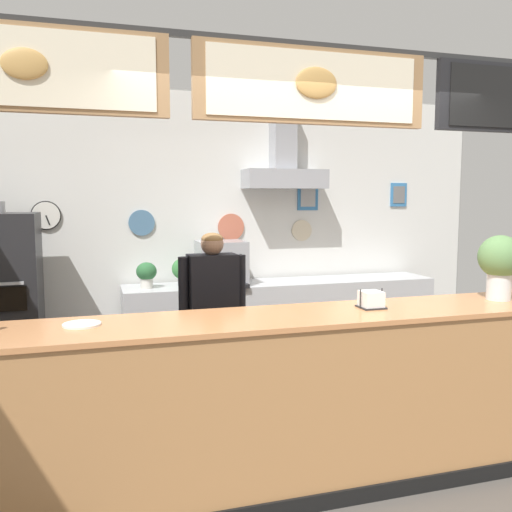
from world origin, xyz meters
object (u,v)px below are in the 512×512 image
object	(u,v)px
condiment_plate	(82,324)
napkin_holder	(371,300)
basil_vase	(500,263)
shop_worker	(213,321)
espresso_machine	(221,263)
potted_thyme	(146,273)
pizza_oven	(2,308)
potted_sage	(184,270)

from	to	relation	value
condiment_plate	napkin_holder	size ratio (longest dim) A/B	1.29
condiment_plate	basil_vase	xyz separation A→B (m)	(2.72, -0.03, 0.25)
shop_worker	basil_vase	distance (m)	2.13
espresso_machine	potted_thyme	xyz separation A→B (m)	(-0.74, -0.00, -0.07)
pizza_oven	potted_thyme	distance (m)	1.29
potted_thyme	condiment_plate	xyz separation A→B (m)	(-0.55, -2.17, 0.03)
potted_thyme	espresso_machine	bearing A→B (deg)	0.13
condiment_plate	basil_vase	world-z (taller)	basil_vase
potted_thyme	potted_sage	distance (m)	0.38
potted_thyme	napkin_holder	xyz separation A→B (m)	(1.20, -2.21, 0.08)
condiment_plate	basil_vase	bearing A→B (deg)	-0.72
pizza_oven	shop_worker	xyz separation A→B (m)	(1.66, -0.96, -0.02)
shop_worker	potted_thyme	bearing A→B (deg)	-71.97
pizza_oven	basil_vase	size ratio (longest dim) A/B	3.94
espresso_machine	potted_thyme	world-z (taller)	espresso_machine
napkin_holder	basil_vase	world-z (taller)	basil_vase
shop_worker	basil_vase	bearing A→B (deg)	147.41
espresso_machine	napkin_holder	bearing A→B (deg)	-78.18
potted_sage	napkin_holder	xyz separation A→B (m)	(0.83, -2.26, 0.07)
potted_thyme	condiment_plate	bearing A→B (deg)	-104.20
pizza_oven	napkin_holder	xyz separation A→B (m)	(2.46, -2.02, 0.30)
napkin_holder	potted_sage	bearing A→B (deg)	110.10
condiment_plate	espresso_machine	bearing A→B (deg)	59.36
pizza_oven	espresso_machine	world-z (taller)	pizza_oven
potted_sage	basil_vase	world-z (taller)	basil_vase
espresso_machine	potted_sage	distance (m)	0.37
espresso_machine	napkin_holder	distance (m)	2.25
potted_thyme	condiment_plate	world-z (taller)	potted_thyme
shop_worker	potted_thyme	size ratio (longest dim) A/B	5.98
espresso_machine	potted_thyme	bearing A→B (deg)	-179.87
condiment_plate	basil_vase	distance (m)	2.74
shop_worker	potted_sage	world-z (taller)	shop_worker
espresso_machine	condiment_plate	bearing A→B (deg)	-120.64
pizza_oven	potted_sage	bearing A→B (deg)	8.30
condiment_plate	basil_vase	size ratio (longest dim) A/B	0.47
condiment_plate	potted_thyme	bearing A→B (deg)	75.80
potted_sage	potted_thyme	bearing A→B (deg)	-171.39
espresso_machine	condiment_plate	xyz separation A→B (m)	(-1.29, -2.17, -0.04)
espresso_machine	potted_thyme	size ratio (longest dim) A/B	2.02
pizza_oven	napkin_holder	bearing A→B (deg)	-39.43
condiment_plate	shop_worker	bearing A→B (deg)	47.32
pizza_oven	condiment_plate	bearing A→B (deg)	-70.37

